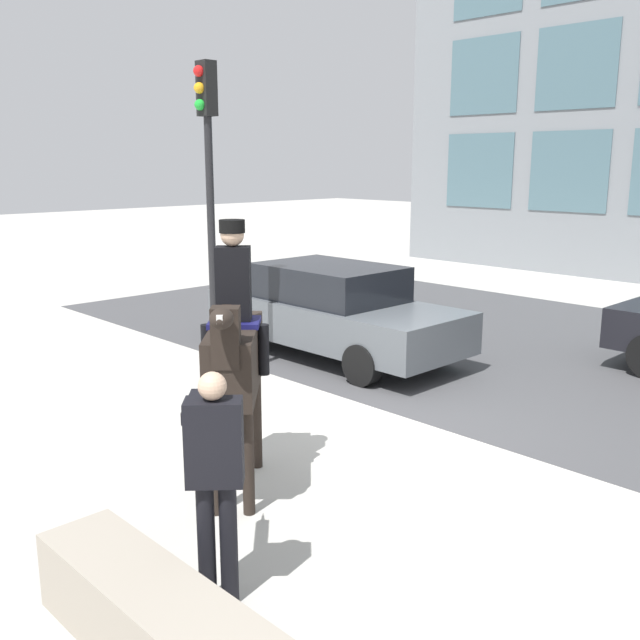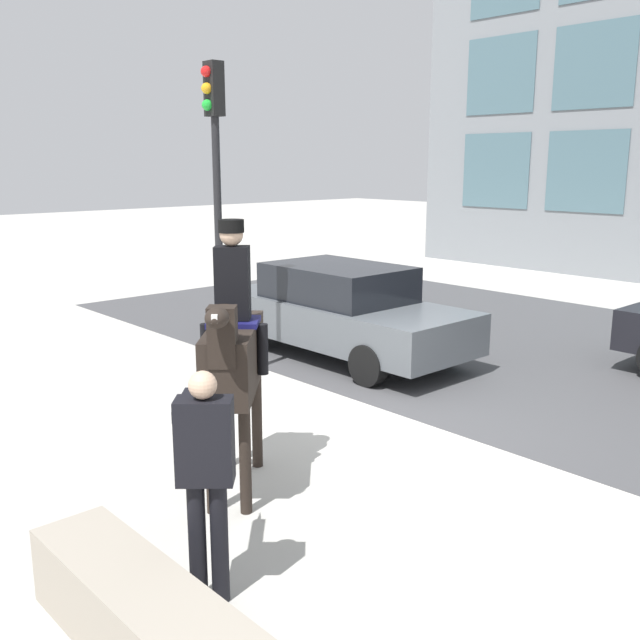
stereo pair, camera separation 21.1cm
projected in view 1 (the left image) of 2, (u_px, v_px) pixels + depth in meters
The scene contains 6 objects.
ground_plane at pixel (382, 428), 8.63m from camera, with size 80.00×80.00×0.00m, color #B2AFA8.
road_surface at pixel (569, 356), 11.86m from camera, with size 19.84×8.50×0.01m.
mounted_horse_lead at pixel (234, 353), 6.72m from camera, with size 1.49×1.43×2.64m.
pedestrian_bystander at pixel (214, 469), 5.02m from camera, with size 0.88×0.58×1.76m.
street_car_near_lane at pixel (333, 310), 11.70m from camera, with size 4.51×1.88×1.52m.
traffic_light at pixel (209, 175), 9.84m from camera, with size 0.24×0.29×4.48m.
Camera 1 is at (5.32, -6.21, 3.15)m, focal length 40.00 mm.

